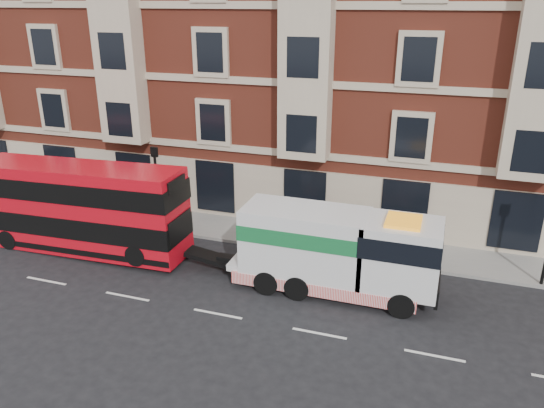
{
  "coord_description": "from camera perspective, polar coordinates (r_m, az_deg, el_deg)",
  "views": [
    {
      "loc": [
        7.51,
        -15.82,
        11.28
      ],
      "look_at": [
        0.85,
        4.0,
        3.16
      ],
      "focal_mm": 35.0,
      "sensor_mm": 36.0,
      "label": 1
    }
  ],
  "objects": [
    {
      "name": "ground",
      "position": [
        20.83,
        -5.86,
        -11.69
      ],
      "size": [
        120.0,
        120.0,
        0.0
      ],
      "primitive_type": "plane",
      "color": "black",
      "rests_on": "ground"
    },
    {
      "name": "sidewalk",
      "position": [
        26.94,
        0.66,
        -3.35
      ],
      "size": [
        90.0,
        3.0,
        0.15
      ],
      "primitive_type": "cube",
      "color": "slate",
      "rests_on": "ground"
    },
    {
      "name": "victorian_terrace",
      "position": [
        31.63,
        6.09,
        18.92
      ],
      "size": [
        45.0,
        12.0,
        20.4
      ],
      "color": "brown",
      "rests_on": "ground"
    },
    {
      "name": "lamp_post_west",
      "position": [
        27.23,
        -12.3,
        2.31
      ],
      "size": [
        0.35,
        0.15,
        4.35
      ],
      "color": "black",
      "rests_on": "sidewalk"
    },
    {
      "name": "double_decker_bus",
      "position": [
        26.26,
        -20.0,
        -0.26
      ],
      "size": [
        10.42,
        2.39,
        4.22
      ],
      "color": "red",
      "rests_on": "ground"
    },
    {
      "name": "tow_truck",
      "position": [
        21.46,
        6.57,
        -5.01
      ],
      "size": [
        8.34,
        2.47,
        3.48
      ],
      "color": "silver",
      "rests_on": "ground"
    },
    {
      "name": "pedestrian",
      "position": [
        28.77,
        -14.64,
        -0.46
      ],
      "size": [
        0.72,
        0.7,
        1.67
      ],
      "primitive_type": "imported",
      "rotation": [
        0.0,
        0.0,
        -0.69
      ],
      "color": "#1C1831",
      "rests_on": "sidewalk"
    }
  ]
}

